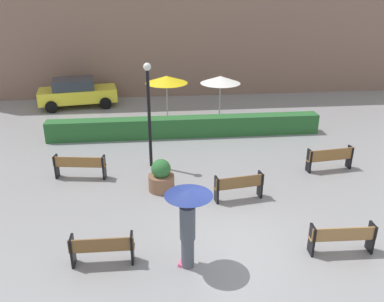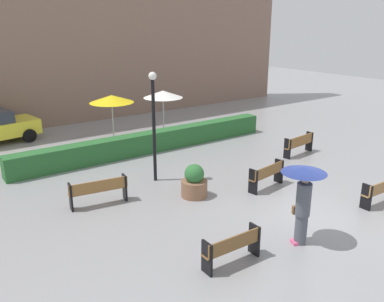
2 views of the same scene
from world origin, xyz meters
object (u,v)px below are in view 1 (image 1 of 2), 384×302
object	(u,v)px
lamp_post	(149,105)
patio_umbrella_white	(220,80)
parked_car	(77,92)
planter_pot	(161,177)
bench_far_right	(330,157)
bench_near_left	(102,248)
bench_mid_center	(239,185)
bench_near_right	(342,237)
bench_far_left	(80,165)
pedestrian_with_umbrella	(188,215)
patio_umbrella_yellow	(167,80)

from	to	relation	value
lamp_post	patio_umbrella_white	xyz separation A→B (m)	(3.48, 5.05, -0.30)
parked_car	planter_pot	bearing A→B (deg)	-67.35
bench_far_right	bench_near_left	bearing A→B (deg)	-149.27
bench_mid_center	bench_near_left	xyz separation A→B (m)	(-4.04, -2.84, -0.04)
bench_near_right	patio_umbrella_white	distance (m)	11.18
bench_far_left	bench_far_right	xyz separation A→B (m)	(9.15, -0.26, -0.00)
planter_pot	parked_car	world-z (taller)	parked_car
bench_far_left	lamp_post	world-z (taller)	lamp_post
bench_mid_center	bench_near_left	size ratio (longest dim) A/B	1.03
lamp_post	bench_near_left	bearing A→B (deg)	-102.32
pedestrian_with_umbrella	lamp_post	xyz separation A→B (m)	(-0.86, 5.98, 0.97)
bench_far_left	bench_near_left	size ratio (longest dim) A/B	1.17
lamp_post	bench_near_right	bearing A→B (deg)	-50.70
bench_mid_center	patio_umbrella_white	xyz separation A→B (m)	(0.69, 7.95, 1.59)
bench_near_right	lamp_post	distance (m)	7.90
bench_far_left	bench_far_right	size ratio (longest dim) A/B	1.04
lamp_post	patio_umbrella_white	size ratio (longest dim) A/B	1.72
planter_pot	patio_umbrella_yellow	bearing A→B (deg)	85.75
bench_far_left	pedestrian_with_umbrella	distance (m)	6.26
bench_near_right	lamp_post	world-z (taller)	lamp_post
bench_near_left	pedestrian_with_umbrella	distance (m)	2.34
bench_far_right	lamp_post	world-z (taller)	lamp_post
bench_far_left	planter_pot	size ratio (longest dim) A/B	1.66
bench_mid_center	planter_pot	distance (m)	2.63
bench_near_right	planter_pot	bearing A→B (deg)	138.90
lamp_post	parked_car	size ratio (longest dim) A/B	0.89
bench_far_right	parked_car	size ratio (longest dim) A/B	0.41
bench_near_left	pedestrian_with_umbrella	bearing A→B (deg)	-6.50
bench_near_left	patio_umbrella_yellow	size ratio (longest dim) A/B	0.70
planter_pot	bench_far_right	bearing A→B (deg)	8.33
bench_near_left	planter_pot	xyz separation A→B (m)	(1.58, 3.76, 0.00)
parked_car	bench_mid_center	bearing A→B (deg)	-59.02
planter_pot	lamp_post	size ratio (longest dim) A/B	0.28
bench_far_right	patio_umbrella_white	bearing A→B (deg)	117.14
patio_umbrella_yellow	parked_car	distance (m)	5.90
parked_car	patio_umbrella_white	bearing A→B (deg)	-24.28
lamp_post	patio_umbrella_yellow	world-z (taller)	lamp_post
planter_pot	patio_umbrella_white	world-z (taller)	patio_umbrella_white
bench_far_left	bench_near_right	world-z (taller)	bench_far_left
lamp_post	patio_umbrella_white	distance (m)	6.15
bench_near_right	bench_near_left	distance (m)	6.11
bench_far_right	pedestrian_with_umbrella	size ratio (longest dim) A/B	0.86
bench_far_right	planter_pot	xyz separation A→B (m)	(-6.29, -0.92, -0.04)
pedestrian_with_umbrella	patio_umbrella_yellow	xyz separation A→B (m)	(0.02, 11.38, 0.66)
bench_far_left	pedestrian_with_umbrella	xyz separation A→B (m)	(3.39, -5.18, 0.92)
bench_near_left	bench_far_left	bearing A→B (deg)	104.45
bench_far_right	bench_near_left	world-z (taller)	bench_far_right
bench_mid_center	bench_far_right	bearing A→B (deg)	25.65
bench_far_left	patio_umbrella_white	world-z (taller)	patio_umbrella_white
bench_near_right	patio_umbrella_white	world-z (taller)	patio_umbrella_white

